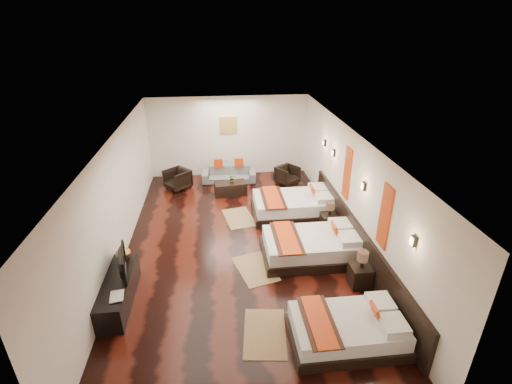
{
  "coord_description": "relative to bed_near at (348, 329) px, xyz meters",
  "views": [
    {
      "loc": [
        -0.44,
        -7.85,
        5.18
      ],
      "look_at": [
        0.52,
        0.74,
        1.1
      ],
      "focal_mm": 26.05,
      "sensor_mm": 36.0,
      "label": 1
    }
  ],
  "objects": [
    {
      "name": "jute_mat_near",
      "position": [
        -1.42,
        0.32,
        -0.25
      ],
      "size": [
        0.89,
        1.28,
        0.01
      ],
      "primitive_type": "cube",
      "rotation": [
        0.0,
        0.0,
        -0.13
      ],
      "color": "#9B784F",
      "rests_on": "floor"
    },
    {
      "name": "nightstand_b",
      "position": [
        0.75,
        3.73,
        0.03
      ],
      "size": [
        0.41,
        0.41,
        0.82
      ],
      "color": "black",
      "rests_on": "floor"
    },
    {
      "name": "armchair_right",
      "position": [
        0.22,
        6.88,
        0.05
      ],
      "size": [
        0.93,
        0.93,
        0.61
      ],
      "primitive_type": "imported",
      "rotation": [
        0.0,
        0.0,
        0.64
      ],
      "color": "black",
      "rests_on": "floor"
    },
    {
      "name": "floor",
      "position": [
        -1.69,
        3.24,
        -0.26
      ],
      "size": [
        5.5,
        9.5,
        0.01
      ],
      "primitive_type": "cube",
      "color": "black",
      "rests_on": "ground"
    },
    {
      "name": "headboard_panel",
      "position": [
        1.02,
        2.44,
        0.19
      ],
      "size": [
        0.08,
        6.6,
        0.9
      ],
      "primitive_type": "cube",
      "color": "black",
      "rests_on": "floor"
    },
    {
      "name": "figurine",
      "position": [
        -4.19,
        2.18,
        0.46
      ],
      "size": [
        0.4,
        0.4,
        0.33
      ],
      "primitive_type": "imported",
      "rotation": [
        0.0,
        0.0,
        0.34
      ],
      "color": "brown",
      "rests_on": "tv_console"
    },
    {
      "name": "coffee_table",
      "position": [
        -1.75,
        6.25,
        -0.06
      ],
      "size": [
        1.06,
        0.62,
        0.4
      ],
      "primitive_type": "cube",
      "rotation": [
        0.0,
        0.0,
        0.13
      ],
      "color": "black",
      "rests_on": "floor"
    },
    {
      "name": "left_wall",
      "position": [
        -4.44,
        3.24,
        1.14
      ],
      "size": [
        0.01,
        9.5,
        2.8
      ],
      "primitive_type": "cube",
      "color": "silver",
      "rests_on": "floor"
    },
    {
      "name": "jute_mat_far",
      "position": [
        -1.6,
        4.63,
        -0.25
      ],
      "size": [
        0.97,
        1.32,
        0.01
      ],
      "primitive_type": "cube",
      "rotation": [
        0.0,
        0.0,
        0.19
      ],
      "color": "#9B784F",
      "rests_on": "floor"
    },
    {
      "name": "table_plant",
      "position": [
        -1.69,
        6.29,
        0.26
      ],
      "size": [
        0.25,
        0.23,
        0.24
      ],
      "primitive_type": "imported",
      "rotation": [
        0.0,
        0.0,
        0.2
      ],
      "color": "#29571D",
      "rests_on": "coffee_table"
    },
    {
      "name": "right_wall",
      "position": [
        1.06,
        3.24,
        1.14
      ],
      "size": [
        0.01,
        9.5,
        2.8
      ],
      "primitive_type": "cube",
      "color": "silver",
      "rests_on": "floor"
    },
    {
      "name": "orange_panel_b",
      "position": [
        1.04,
        3.54,
        1.44
      ],
      "size": [
        0.04,
        0.4,
        1.3
      ],
      "primitive_type": "cube",
      "color": "#D86014",
      "rests_on": "right_wall"
    },
    {
      "name": "ceiling",
      "position": [
        -1.69,
        3.24,
        2.54
      ],
      "size": [
        5.5,
        9.5,
        0.01
      ],
      "primitive_type": "cube",
      "color": "white",
      "rests_on": "floor"
    },
    {
      "name": "gold_artwork",
      "position": [
        -1.69,
        7.97,
        1.54
      ],
      "size": [
        0.6,
        0.04,
        0.6
      ],
      "primitive_type": "cube",
      "color": "#AD873F",
      "rests_on": "back_wall"
    },
    {
      "name": "bed_near",
      "position": [
        0.0,
        0.0,
        0.0
      ],
      "size": [
        1.98,
        1.24,
        0.75
      ],
      "color": "black",
      "rests_on": "floor"
    },
    {
      "name": "jute_mat_mid",
      "position": [
        -1.39,
        2.22,
        -0.25
      ],
      "size": [
        1.05,
        1.36,
        0.01
      ],
      "primitive_type": "cube",
      "rotation": [
        0.0,
        0.0,
        0.28
      ],
      "color": "#9B784F",
      "rests_on": "floor"
    },
    {
      "name": "sconce_mid",
      "position": [
        1.01,
        2.44,
        1.59
      ],
      "size": [
        0.07,
        0.12,
        0.18
      ],
      "color": "black",
      "rests_on": "right_wall"
    },
    {
      "name": "armchair_left",
      "position": [
        -3.47,
        6.87,
        0.07
      ],
      "size": [
        1.02,
        1.01,
        0.66
      ],
      "primitive_type": "imported",
      "rotation": [
        0.0,
        0.0,
        -0.85
      ],
      "color": "black",
      "rests_on": "floor"
    },
    {
      "name": "bed_mid",
      "position": [
        0.0,
        2.55,
        0.04
      ],
      "size": [
        2.28,
        1.43,
        0.87
      ],
      "color": "black",
      "rests_on": "floor"
    },
    {
      "name": "sconce_far",
      "position": [
        1.01,
        4.64,
        1.59
      ],
      "size": [
        0.07,
        0.12,
        0.18
      ],
      "color": "black",
      "rests_on": "right_wall"
    },
    {
      "name": "sconce_lounge",
      "position": [
        1.01,
        5.54,
        1.59
      ],
      "size": [
        0.07,
        0.12,
        0.18
      ],
      "color": "black",
      "rests_on": "right_wall"
    },
    {
      "name": "nightstand_a",
      "position": [
        0.75,
        1.43,
        0.04
      ],
      "size": [
        0.43,
        0.43,
        0.85
      ],
      "color": "black",
      "rests_on": "floor"
    },
    {
      "name": "sofa",
      "position": [
        -1.75,
        7.3,
        0.01
      ],
      "size": [
        1.86,
        0.82,
        0.53
      ],
      "primitive_type": "imported",
      "rotation": [
        0.0,
        0.0,
        -0.06
      ],
      "color": "slate",
      "rests_on": "floor"
    },
    {
      "name": "sconce_near",
      "position": [
        1.01,
        0.24,
        1.59
      ],
      "size": [
        0.07,
        0.12,
        0.18
      ],
      "color": "black",
      "rests_on": "right_wall"
    },
    {
      "name": "tv",
      "position": [
        -4.14,
        1.64,
        0.55
      ],
      "size": [
        0.3,
        0.89,
        0.51
      ],
      "primitive_type": "imported",
      "rotation": [
        0.0,
        0.0,
        1.78
      ],
      "color": "black",
      "rests_on": "tv_console"
    },
    {
      "name": "bed_far",
      "position": [
        0.0,
        4.66,
        0.04
      ],
      "size": [
        2.31,
        1.45,
        0.88
      ],
      "color": "black",
      "rests_on": "floor"
    },
    {
      "name": "orange_panel_a",
      "position": [
        1.04,
        1.34,
        1.44
      ],
      "size": [
        0.04,
        0.4,
        1.3
      ],
      "primitive_type": "cube",
      "color": "#D86014",
      "rests_on": "right_wall"
    },
    {
      "name": "back_wall",
      "position": [
        -1.69,
        7.99,
        1.14
      ],
      "size": [
        5.5,
        0.01,
        2.8
      ],
      "primitive_type": "cube",
      "color": "silver",
      "rests_on": "floor"
    },
    {
      "name": "book",
      "position": [
        -4.19,
        0.92,
        0.31
      ],
      "size": [
        0.29,
        0.36,
        0.03
      ],
      "primitive_type": "imported",
      "rotation": [
        0.0,
        0.0,
        0.14
      ],
      "color": "black",
      "rests_on": "tv_console"
    },
    {
      "name": "tv_console",
      "position": [
        -4.19,
        1.45,
        0.02
      ],
      "size": [
        0.5,
        1.8,
        0.55
      ],
      "primitive_type": "cube",
      "color": "black",
      "rests_on": "floor"
    }
  ]
}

